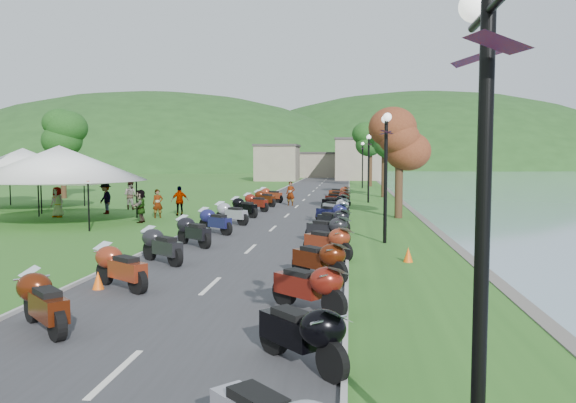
{
  "coord_description": "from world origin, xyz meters",
  "views": [
    {
      "loc": [
        3.6,
        -4.17,
        3.38
      ],
      "look_at": [
        0.71,
        22.15,
        1.3
      ],
      "focal_mm": 35.0,
      "sensor_mm": 36.0,
      "label": 1
    }
  ],
  "objects": [
    {
      "name": "road",
      "position": [
        0.0,
        40.0,
        0.01
      ],
      "size": [
        7.0,
        120.0,
        0.02
      ],
      "primitive_type": "cube",
      "color": "#38383B",
      "rests_on": "ground"
    },
    {
      "name": "traffic_cone_near",
      "position": [
        -2.77,
        9.33,
        0.24
      ],
      "size": [
        0.3,
        0.3,
        0.48
      ],
      "primitive_type": "cone",
      "color": "#F2590C",
      "rests_on": "ground"
    },
    {
      "name": "far_building",
      "position": [
        -2.0,
        85.0,
        2.5
      ],
      "size": [
        18.0,
        16.0,
        5.0
      ],
      "primitive_type": "cube",
      "color": "gray",
      "rests_on": "ground"
    },
    {
      "name": "hills_backdrop",
      "position": [
        0.0,
        200.0,
        0.0
      ],
      "size": [
        360.0,
        120.0,
        76.0
      ],
      "primitive_type": null,
      "color": "#285621",
      "rests_on": "ground"
    },
    {
      "name": "vendor_tent_side",
      "position": [
        -17.57,
        30.35,
        2.0
      ],
      "size": [
        5.51,
        5.51,
        4.0
      ],
      "primitive_type": null,
      "color": "white",
      "rests_on": "ground"
    },
    {
      "name": "streetlamp_near",
      "position": [
        4.84,
        1.2,
        2.5
      ],
      "size": [
        1.4,
        1.4,
        5.0
      ],
      "primitive_type": null,
      "color": "black",
      "rests_on": "ground"
    },
    {
      "name": "vendor_tent_main",
      "position": [
        -11.19,
        23.17,
        2.0
      ],
      "size": [
        5.83,
        5.83,
        4.0
      ],
      "primitive_type": null,
      "color": "white",
      "rests_on": "ground"
    },
    {
      "name": "pedestrian_a",
      "position": [
        -7.07,
        26.13,
        0.0
      ],
      "size": [
        0.72,
        0.68,
        1.61
      ],
      "primitive_type": "imported",
      "rotation": [
        0.0,
        0.0,
        0.57
      ],
      "color": "slate",
      "rests_on": "ground"
    },
    {
      "name": "moto_row_right",
      "position": [
        2.78,
        20.89,
        0.55
      ],
      "size": [
        2.6,
        41.5,
        1.1
      ],
      "primitive_type": null,
      "color": "#331411",
      "rests_on": "ground"
    },
    {
      "name": "pedestrian_b",
      "position": [
        -10.61,
        30.96,
        0.0
      ],
      "size": [
        0.98,
        0.68,
        1.84
      ],
      "primitive_type": "imported",
      "rotation": [
        0.0,
        0.0,
        2.91
      ],
      "color": "slate",
      "rests_on": "ground"
    },
    {
      "name": "moto_row_left",
      "position": [
        -2.28,
        16.4,
        0.55
      ],
      "size": [
        2.6,
        44.43,
        1.1
      ],
      "primitive_type": null,
      "color": "#331411",
      "rests_on": "ground"
    },
    {
      "name": "tree_lakeside",
      "position": [
        6.32,
        27.37,
        3.51
      ],
      "size": [
        2.52,
        2.52,
        7.01
      ],
      "primitive_type": null,
      "color": "#22571B",
      "rests_on": "ground"
    },
    {
      "name": "pedestrian_c",
      "position": [
        -10.95,
        27.96,
        0.0
      ],
      "size": [
        1.24,
        1.2,
        1.89
      ],
      "primitive_type": "imported",
      "rotation": [
        0.0,
        0.0,
        5.54
      ],
      "color": "slate",
      "rests_on": "ground"
    }
  ]
}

